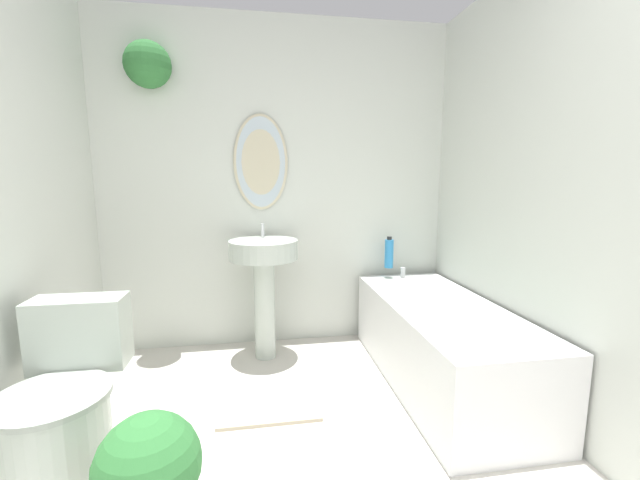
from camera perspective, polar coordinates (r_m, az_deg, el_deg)
name	(u,v)px	position (r m, az deg, el deg)	size (l,w,h in m)	color
wall_back	(270,179)	(2.96, -7.23, 8.86)	(2.66, 0.30, 2.40)	silver
wall_right	(572,190)	(2.21, 32.82, 6.07)	(0.06, 2.72, 2.40)	silver
toilet	(63,409)	(2.09, -33.29, -19.86)	(0.44, 0.60, 0.71)	#B2BCB2
pedestal_sink	(264,270)	(2.74, -8.17, -4.30)	(0.47, 0.47, 0.94)	#B2BCB2
bathtub	(441,341)	(2.60, 17.16, -13.91)	(0.64, 1.51, 0.58)	silver
shampoo_bottle	(389,253)	(3.03, 10.01, -1.90)	(0.07, 0.07, 0.24)	#2D84C6
potted_plant	(149,473)	(1.68, -23.62, -28.60)	(0.36, 0.36, 0.45)	#9E6042
bath_mat	(269,406)	(2.37, -7.44, -22.79)	(0.55, 0.35, 0.02)	#B7A88E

